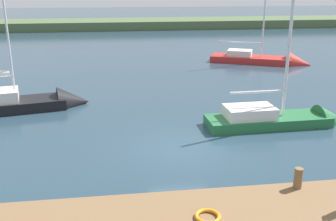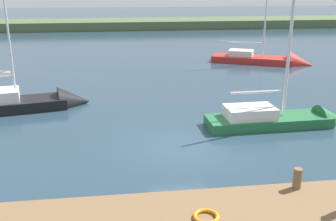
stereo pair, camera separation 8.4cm
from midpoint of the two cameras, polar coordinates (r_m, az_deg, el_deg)
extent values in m
plane|color=#263D4C|center=(15.52, 1.87, -5.51)|extent=(200.00, 200.00, 0.00)
cube|color=#4C603D|center=(59.21, -5.61, 11.94)|extent=(180.00, 8.00, 2.40)
cube|color=brown|center=(10.62, 7.07, -15.56)|extent=(24.94, 2.05, 0.69)
cylinder|color=brown|center=(11.70, 18.33, -9.39)|extent=(0.24, 0.24, 0.60)
torus|color=orange|center=(9.99, 5.59, -15.18)|extent=(0.66, 0.66, 0.10)
cube|color=black|center=(21.53, -22.32, 0.24)|extent=(5.82, 2.92, 0.84)
cone|color=black|center=(21.58, -13.76, 1.14)|extent=(1.98, 2.12, 1.82)
cylinder|color=silver|center=(20.74, -22.63, 10.87)|extent=(0.10, 0.10, 7.11)
cube|color=#236638|center=(18.43, 14.21, -2.12)|extent=(5.69, 1.83, 0.88)
cone|color=#236638|center=(19.93, 22.75, -1.47)|extent=(1.53, 1.69, 1.64)
cube|color=silver|center=(17.86, 11.73, -0.22)|extent=(2.25, 1.45, 0.51)
cylinder|color=silver|center=(17.90, 17.08, 7.98)|extent=(0.14, 0.14, 5.70)
cylinder|color=silver|center=(17.72, 12.87, 2.67)|extent=(2.57, 0.20, 0.11)
cube|color=#B22823|center=(33.30, 11.94, 7.01)|extent=(6.77, 4.72, 0.91)
cone|color=#B22823|center=(33.16, 18.47, 6.43)|extent=(2.67, 2.77, 2.15)
cube|color=silver|center=(33.28, 10.38, 8.31)|extent=(2.36, 2.13, 0.48)
cylinder|color=silver|center=(32.71, 13.92, 14.29)|extent=(0.13, 0.13, 7.68)
cylinder|color=silver|center=(33.14, 10.49, 9.81)|extent=(3.22, 1.60, 0.10)
camera|label=1|loc=(0.04, -90.15, -0.05)|focal=41.61mm
camera|label=2|loc=(0.04, 89.85, 0.05)|focal=41.61mm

